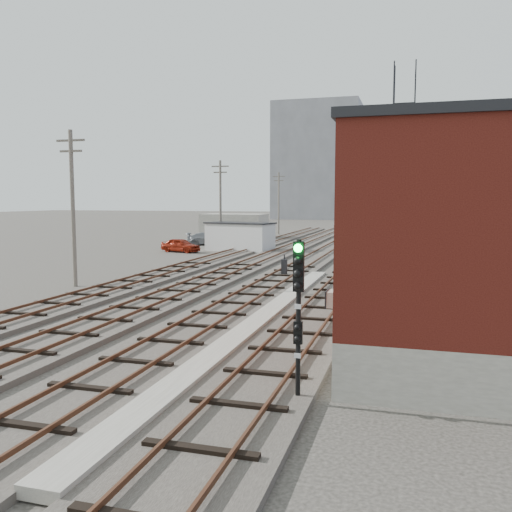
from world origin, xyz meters
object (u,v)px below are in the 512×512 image
at_px(switch_stand, 284,267).
at_px(car_red, 181,245).
at_px(site_trailer, 240,237).
at_px(car_grey, 208,239).
at_px(signal_mast, 298,308).
at_px(car_silver, 237,236).

distance_m(switch_stand, car_red, 19.21).
height_order(switch_stand, site_trailer, site_trailer).
bearing_deg(car_grey, site_trailer, -148.79).
bearing_deg(switch_stand, site_trailer, 123.77).
height_order(switch_stand, car_grey, switch_stand).
relative_size(signal_mast, car_grey, 0.84).
distance_m(car_red, car_silver, 12.52).
distance_m(signal_mast, car_silver, 50.57).
distance_m(switch_stand, site_trailer, 18.44).
relative_size(site_trailer, car_red, 1.82).
height_order(signal_mast, car_silver, signal_mast).
bearing_deg(car_red, switch_stand, -121.95).
relative_size(car_red, car_grey, 0.82).
bearing_deg(signal_mast, car_grey, 113.76).
relative_size(switch_stand, car_silver, 0.30).
bearing_deg(car_silver, signal_mast, -171.83).
xyz_separation_m(car_red, car_grey, (-0.43, 8.51, 0.03)).
height_order(site_trailer, car_red, site_trailer).
distance_m(switch_stand, car_grey, 26.20).
distance_m(signal_mast, switch_stand, 22.16).
bearing_deg(switch_stand, car_silver, 121.14).
distance_m(signal_mast, car_red, 39.89).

